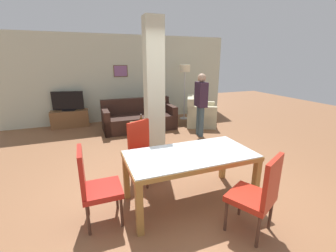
# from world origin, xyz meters

# --- Properties ---
(ground_plane) EXTENTS (18.00, 18.00, 0.00)m
(ground_plane) POSITION_xyz_m (0.00, 0.00, 0.00)
(ground_plane) COLOR brown
(back_wall) EXTENTS (7.20, 0.09, 2.70)m
(back_wall) POSITION_xyz_m (-0.00, 4.89, 1.35)
(back_wall) COLOR beige
(back_wall) RESTS_ON ground_plane
(divider_pillar) EXTENTS (0.34, 0.29, 2.70)m
(divider_pillar) POSITION_xyz_m (-0.01, 1.55, 1.35)
(divider_pillar) COLOR beige
(divider_pillar) RESTS_ON ground_plane
(dining_table) EXTENTS (1.75, 0.88, 0.74)m
(dining_table) POSITION_xyz_m (0.00, 0.00, 0.59)
(dining_table) COLOR #A57538
(dining_table) RESTS_ON ground_plane
(dining_chair_far_left) EXTENTS (0.62, 0.62, 1.00)m
(dining_chair_far_left) POSITION_xyz_m (-0.43, 0.85, 0.54)
(dining_chair_far_left) COLOR red
(dining_chair_far_left) RESTS_ON ground_plane
(dining_chair_head_left) EXTENTS (0.46, 0.46, 1.00)m
(dining_chair_head_left) POSITION_xyz_m (-1.27, 0.00, 0.54)
(dining_chair_head_left) COLOR red
(dining_chair_head_left) RESTS_ON ground_plane
(dining_chair_near_right) EXTENTS (0.62, 0.62, 1.00)m
(dining_chair_near_right) POSITION_xyz_m (0.43, -0.85, 0.54)
(dining_chair_near_right) COLOR #B42718
(dining_chair_near_right) RESTS_ON ground_plane
(sofa) EXTENTS (2.04, 0.90, 0.86)m
(sofa) POSITION_xyz_m (0.17, 3.67, 0.29)
(sofa) COLOR #341E18
(sofa) RESTS_ON ground_plane
(armchair) EXTENTS (1.18, 1.23, 0.87)m
(armchair) POSITION_xyz_m (2.02, 3.40, 0.30)
(armchair) COLOR beige
(armchair) RESTS_ON ground_plane
(coffee_table) EXTENTS (0.60, 0.57, 0.45)m
(coffee_table) POSITION_xyz_m (0.05, 2.65, 0.23)
(coffee_table) COLOR brown
(coffee_table) RESTS_ON ground_plane
(bottle) EXTENTS (0.07, 0.07, 0.29)m
(bottle) POSITION_xyz_m (-0.06, 2.48, 0.56)
(bottle) COLOR #4C2D14
(bottle) RESTS_ON coffee_table
(tv_stand) EXTENTS (1.05, 0.40, 0.50)m
(tv_stand) POSITION_xyz_m (-1.71, 4.61, 0.25)
(tv_stand) COLOR brown
(tv_stand) RESTS_ON ground_plane
(tv_screen) EXTENTS (0.88, 0.27, 0.57)m
(tv_screen) POSITION_xyz_m (-1.71, 4.61, 0.78)
(tv_screen) COLOR black
(tv_screen) RESTS_ON tv_stand
(floor_lamp) EXTENTS (0.33, 0.33, 1.79)m
(floor_lamp) POSITION_xyz_m (1.89, 4.26, 1.51)
(floor_lamp) COLOR #B7B7BC
(floor_lamp) RESTS_ON ground_plane
(standing_person) EXTENTS (0.25, 0.40, 1.62)m
(standing_person) POSITION_xyz_m (1.54, 2.51, 0.93)
(standing_person) COLOR #3C515B
(standing_person) RESTS_ON ground_plane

